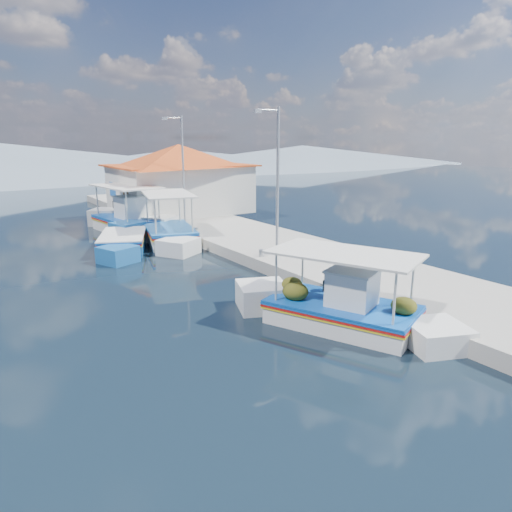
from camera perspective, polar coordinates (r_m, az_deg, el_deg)
ground at (r=16.17m, az=-6.52°, el=-5.09°), size 160.00×160.00×0.00m
quay at (r=23.97m, az=-0.61°, el=1.99°), size 5.00×44.00×0.50m
bollards at (r=22.19m, az=-4.10°, el=2.02°), size 0.20×17.20×0.30m
main_caique at (r=13.90m, az=10.25°, el=-6.45°), size 4.03×6.80×2.44m
caique_green_canopy at (r=24.87m, az=-10.60°, el=2.60°), size 3.51×7.39×2.85m
caique_blue_hull at (r=23.73m, az=-15.94°, el=1.50°), size 3.76×6.26×1.22m
caique_far at (r=28.25m, az=-15.25°, el=3.97°), size 3.12×8.37×2.95m
harbor_building at (r=31.58m, az=-9.24°, el=9.39°), size 10.49×10.49×4.40m
lamp_post_near at (r=19.40m, az=2.42°, el=9.85°), size 1.21×0.14×6.00m
lamp_post_far at (r=27.18m, az=-9.03°, el=10.93°), size 1.21×0.14×6.00m
mountain_ridge at (r=70.99m, az=-23.18°, el=10.42°), size 171.40×96.00×5.50m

